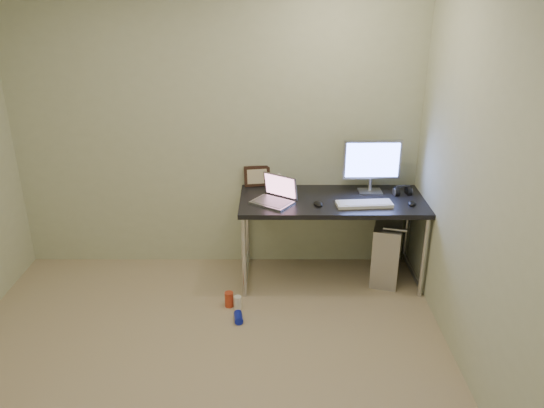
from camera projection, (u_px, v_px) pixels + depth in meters
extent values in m
plane|color=tan|center=(196.00, 391.00, 3.38)|extent=(3.50, 3.50, 0.00)
cube|color=beige|center=(215.00, 130.00, 4.52)|extent=(3.50, 0.02, 2.50)
cube|color=beige|center=(503.00, 211.00, 2.90)|extent=(0.02, 3.50, 2.50)
cube|color=black|center=(332.00, 201.00, 4.40)|extent=(1.53, 0.67, 0.04)
cylinder|color=silver|center=(244.00, 258.00, 4.28)|extent=(0.04, 0.04, 0.71)
cylinder|color=silver|center=(247.00, 227.00, 4.82)|extent=(0.04, 0.04, 0.71)
cylinder|color=silver|center=(424.00, 258.00, 4.27)|extent=(0.04, 0.04, 0.71)
cylinder|color=silver|center=(407.00, 227.00, 4.82)|extent=(0.04, 0.04, 0.71)
cylinder|color=silver|center=(246.00, 270.00, 4.65)|extent=(0.04, 0.59, 0.04)
cylinder|color=silver|center=(412.00, 270.00, 4.65)|extent=(0.04, 0.59, 0.04)
cube|color=#BABABF|center=(387.00, 249.00, 4.62)|extent=(0.35, 0.55, 0.53)
cylinder|color=#A9AAB1|center=(395.00, 229.00, 4.31)|extent=(0.19, 0.08, 0.03)
cylinder|color=#A9AAB1|center=(385.00, 209.00, 4.70)|extent=(0.19, 0.08, 0.03)
cylinder|color=black|center=(377.00, 223.00, 4.79)|extent=(0.01, 0.16, 0.69)
cylinder|color=black|center=(387.00, 226.00, 4.78)|extent=(0.02, 0.11, 0.71)
cylinder|color=#C53F22|center=(229.00, 299.00, 4.24)|extent=(0.09, 0.09, 0.13)
cylinder|color=white|center=(238.00, 302.00, 4.22)|extent=(0.08, 0.08, 0.11)
cylinder|color=#111FBB|center=(238.00, 317.00, 4.07)|extent=(0.08, 0.13, 0.07)
cube|color=#A9AAB1|center=(272.00, 203.00, 4.30)|extent=(0.38, 0.36, 0.02)
cube|color=slate|center=(272.00, 202.00, 4.30)|extent=(0.33, 0.31, 0.00)
cube|color=#95959D|center=(280.00, 186.00, 4.35)|extent=(0.28, 0.21, 0.20)
cube|color=#844E63|center=(280.00, 186.00, 4.35)|extent=(0.25, 0.19, 0.17)
cube|color=#A9AAB1|center=(370.00, 191.00, 4.54)|extent=(0.20, 0.15, 0.01)
cylinder|color=#A9AAB1|center=(370.00, 184.00, 4.53)|extent=(0.03, 0.03, 0.11)
cube|color=#A9AAB1|center=(372.00, 160.00, 4.44)|extent=(0.49, 0.04, 0.34)
cube|color=#5C77FC|center=(373.00, 160.00, 4.42)|extent=(0.44, 0.01, 0.29)
cube|color=white|center=(364.00, 204.00, 4.26)|extent=(0.46, 0.18, 0.03)
ellipsoid|color=black|center=(412.00, 203.00, 4.28)|extent=(0.09, 0.12, 0.04)
ellipsoid|color=black|center=(318.00, 203.00, 4.27)|extent=(0.09, 0.12, 0.04)
cylinder|color=black|center=(396.00, 192.00, 4.48)|extent=(0.05, 0.09, 0.09)
cylinder|color=black|center=(409.00, 192.00, 4.48)|extent=(0.05, 0.09, 0.09)
cube|color=black|center=(403.00, 186.00, 4.46)|extent=(0.12, 0.03, 0.01)
cube|color=black|center=(257.00, 176.00, 4.65)|extent=(0.23, 0.10, 0.18)
cylinder|color=silver|center=(279.00, 183.00, 4.60)|extent=(0.01, 0.01, 0.10)
cylinder|color=white|center=(279.00, 176.00, 4.58)|extent=(0.05, 0.04, 0.04)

